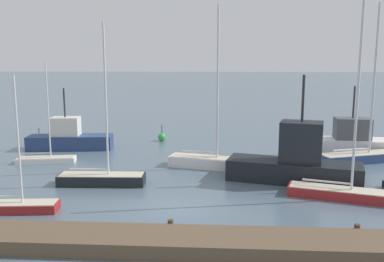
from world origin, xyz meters
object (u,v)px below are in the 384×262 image
(channel_buoy_2, at_px, (39,139))
(fishing_boat_2, at_px, (296,162))
(sailboat_4, at_px, (211,160))
(channel_buoy_0, at_px, (162,137))
(fishing_boat_1, at_px, (69,138))
(sailboat_6, at_px, (363,155))
(sailboat_0, at_px, (342,189))
(sailboat_2, at_px, (46,158))
(sailboat_3, at_px, (16,205))
(sailboat_1, at_px, (102,177))
(fishing_boat_0, at_px, (348,140))

(channel_buoy_2, bearing_deg, fishing_boat_2, -27.80)
(sailboat_4, xyz_separation_m, fishing_boat_2, (5.31, -3.14, 0.70))
(sailboat_4, height_order, channel_buoy_0, sailboat_4)
(fishing_boat_2, bearing_deg, channel_buoy_2, 167.17)
(channel_buoy_2, bearing_deg, fishing_boat_1, -34.10)
(fishing_boat_1, height_order, channel_buoy_0, fishing_boat_1)
(fishing_boat_1, distance_m, channel_buoy_0, 8.49)
(sailboat_4, bearing_deg, sailboat_6, 25.90)
(sailboat_0, distance_m, sailboat_4, 9.58)
(sailboat_6, xyz_separation_m, channel_buoy_0, (-16.08, 7.17, -0.19))
(sailboat_2, height_order, sailboat_4, sailboat_4)
(sailboat_2, bearing_deg, channel_buoy_0, 40.02)
(sailboat_0, distance_m, sailboat_3, 17.07)
(sailboat_2, relative_size, channel_buoy_2, 5.33)
(fishing_boat_2, bearing_deg, sailboat_6, 57.75)
(sailboat_3, bearing_deg, sailboat_1, 52.05)
(channel_buoy_2, bearing_deg, sailboat_2, -62.77)
(sailboat_0, bearing_deg, fishing_boat_2, 139.80)
(sailboat_2, xyz_separation_m, channel_buoy_2, (-3.80, 7.39, 0.03))
(fishing_boat_0, xyz_separation_m, channel_buoy_2, (-27.20, 2.42, -0.65))
(channel_buoy_0, bearing_deg, sailboat_2, -129.80)
(sailboat_6, xyz_separation_m, fishing_boat_2, (-6.00, -5.56, 0.69))
(sailboat_0, xyz_separation_m, fishing_boat_2, (-1.99, 3.07, 0.72))
(fishing_boat_2, bearing_deg, sailboat_2, -177.40)
(sailboat_4, xyz_separation_m, fishing_boat_0, (11.21, 5.66, 0.46))
(sailboat_2, relative_size, channel_buoy_0, 4.90)
(sailboat_2, height_order, fishing_boat_2, sailboat_2)
(sailboat_3, bearing_deg, fishing_boat_1, 94.38)
(sailboat_0, bearing_deg, sailboat_4, 156.50)
(sailboat_0, bearing_deg, sailboat_2, 177.40)
(fishing_boat_1, bearing_deg, channel_buoy_2, -40.58)
(sailboat_3, bearing_deg, fishing_boat_0, 29.75)
(sailboat_0, bearing_deg, sailboat_1, -170.35)
(sailboat_4, xyz_separation_m, channel_buoy_2, (-15.98, 8.09, -0.19))
(sailboat_1, distance_m, sailboat_3, 5.62)
(sailboat_1, height_order, sailboat_4, sailboat_4)
(sailboat_1, relative_size, sailboat_3, 1.42)
(sailboat_3, height_order, channel_buoy_2, sailboat_3)
(sailboat_4, bearing_deg, fishing_boat_0, 40.63)
(fishing_boat_1, xyz_separation_m, channel_buoy_2, (-3.80, 2.57, -0.58))
(sailboat_0, xyz_separation_m, sailboat_3, (-16.80, -3.00, -0.20))
(sailboat_2, relative_size, fishing_boat_1, 1.03)
(sailboat_1, distance_m, fishing_boat_2, 11.93)
(sailboat_2, xyz_separation_m, fishing_boat_2, (17.49, -3.83, 0.92))
(sailboat_3, height_order, fishing_boat_0, sailboat_3)
(sailboat_6, relative_size, fishing_boat_2, 1.37)
(sailboat_3, bearing_deg, sailboat_2, 99.17)
(channel_buoy_0, bearing_deg, sailboat_6, -24.05)
(sailboat_6, bearing_deg, channel_buoy_0, 136.65)
(sailboat_0, bearing_deg, fishing_boat_0, 88.65)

